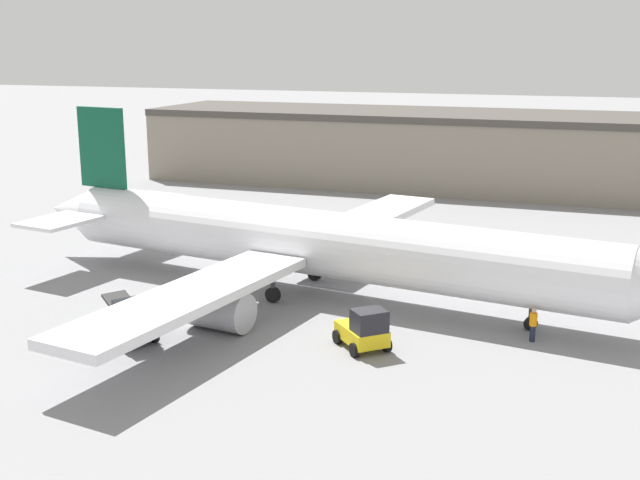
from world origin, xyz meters
name	(u,v)px	position (x,y,z in m)	size (l,w,h in m)	color
ground_plane	(320,295)	(0.00, 0.00, 0.00)	(400.00, 400.00, 0.00)	gray
terminal_building	(598,156)	(14.95, 40.52, 3.90)	(93.99, 14.70, 7.78)	gray
airplane	(306,243)	(-0.94, 0.15, 3.12)	(42.64, 37.62, 10.58)	white
ground_crew_worker	(533,324)	(12.75, -3.68, 0.94)	(0.39, 0.39, 1.77)	#1E2338
baggage_tug	(364,330)	(5.00, -7.56, 1.00)	(3.30, 3.33, 2.19)	yellow
belt_loader_truck	(129,321)	(-6.52, -10.50, 1.10)	(3.77, 3.44, 2.33)	#2D2D33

